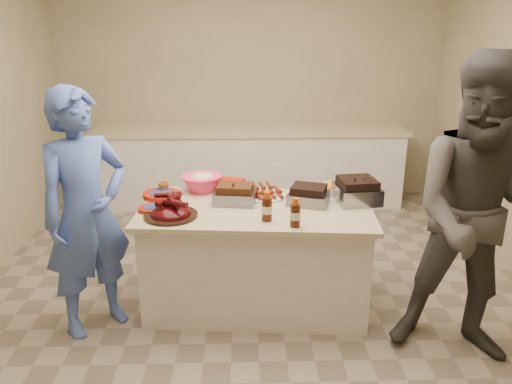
{
  "coord_description": "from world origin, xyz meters",
  "views": [
    {
      "loc": [
        -0.1,
        -3.48,
        2.07
      ],
      "look_at": [
        0.0,
        -0.03,
        0.89
      ],
      "focal_mm": 35.0,
      "sensor_mm": 36.0,
      "label": 1
    }
  ],
  "objects_px": {
    "bbq_bottle_b": "(295,226)",
    "guest_gray": "(461,351)",
    "rib_platter": "(171,217)",
    "guest_blue": "(100,324)",
    "plastic_cup": "(164,193)",
    "bbq_bottle_a": "(267,220)",
    "island": "(256,303)",
    "coleslaw_bowl": "(202,191)",
    "roasting_pan": "(356,201)",
    "mustard_bottle": "(245,202)"
  },
  "relations": [
    {
      "from": "bbq_bottle_b",
      "to": "guest_gray",
      "type": "xyz_separation_m",
      "value": [
        1.1,
        -0.27,
        -0.79
      ]
    },
    {
      "from": "rib_platter",
      "to": "guest_blue",
      "type": "bearing_deg",
      "value": -171.14
    },
    {
      "from": "rib_platter",
      "to": "plastic_cup",
      "type": "height_order",
      "value": "rib_platter"
    },
    {
      "from": "bbq_bottle_a",
      "to": "plastic_cup",
      "type": "xyz_separation_m",
      "value": [
        -0.78,
        0.6,
        0.0
      ]
    },
    {
      "from": "island",
      "to": "guest_blue",
      "type": "relative_size",
      "value": 0.98
    },
    {
      "from": "guest_blue",
      "to": "plastic_cup",
      "type": "bearing_deg",
      "value": 12.35
    },
    {
      "from": "bbq_bottle_a",
      "to": "guest_blue",
      "type": "xyz_separation_m",
      "value": [
        -1.21,
        0.01,
        -0.79
      ]
    },
    {
      "from": "coleslaw_bowl",
      "to": "bbq_bottle_a",
      "type": "bearing_deg",
      "value": -52.91
    },
    {
      "from": "roasting_pan",
      "to": "guest_gray",
      "type": "distance_m",
      "value": 1.24
    },
    {
      "from": "roasting_pan",
      "to": "bbq_bottle_a",
      "type": "relative_size",
      "value": 1.49
    },
    {
      "from": "rib_platter",
      "to": "bbq_bottle_b",
      "type": "distance_m",
      "value": 0.86
    },
    {
      "from": "bbq_bottle_b",
      "to": "guest_gray",
      "type": "relative_size",
      "value": 0.1
    },
    {
      "from": "bbq_bottle_a",
      "to": "plastic_cup",
      "type": "height_order",
      "value": "bbq_bottle_a"
    },
    {
      "from": "guest_blue",
      "to": "guest_gray",
      "type": "bearing_deg",
      "value": -50.78
    },
    {
      "from": "guest_gray",
      "to": "bbq_bottle_b",
      "type": "bearing_deg",
      "value": -177.14
    },
    {
      "from": "mustard_bottle",
      "to": "island",
      "type": "bearing_deg",
      "value": -54.77
    },
    {
      "from": "rib_platter",
      "to": "bbq_bottle_a",
      "type": "bearing_deg",
      "value": -7.89
    },
    {
      "from": "island",
      "to": "roasting_pan",
      "type": "distance_m",
      "value": 1.1
    },
    {
      "from": "rib_platter",
      "to": "guest_gray",
      "type": "distance_m",
      "value": 2.15
    },
    {
      "from": "mustard_bottle",
      "to": "plastic_cup",
      "type": "bearing_deg",
      "value": 160.29
    },
    {
      "from": "plastic_cup",
      "to": "guest_gray",
      "type": "height_order",
      "value": "plastic_cup"
    },
    {
      "from": "island",
      "to": "plastic_cup",
      "type": "relative_size",
      "value": 18.14
    },
    {
      "from": "bbq_bottle_b",
      "to": "guest_blue",
      "type": "height_order",
      "value": "bbq_bottle_b"
    },
    {
      "from": "coleslaw_bowl",
      "to": "rib_platter",
      "type": "bearing_deg",
      "value": -107.85
    },
    {
      "from": "mustard_bottle",
      "to": "guest_gray",
      "type": "distance_m",
      "value": 1.79
    },
    {
      "from": "rib_platter",
      "to": "bbq_bottle_b",
      "type": "height_order",
      "value": "bbq_bottle_b"
    },
    {
      "from": "roasting_pan",
      "to": "mustard_bottle",
      "type": "bearing_deg",
      "value": 172.73
    },
    {
      "from": "roasting_pan",
      "to": "guest_gray",
      "type": "relative_size",
      "value": 0.16
    },
    {
      "from": "coleslaw_bowl",
      "to": "mustard_bottle",
      "type": "height_order",
      "value": "coleslaw_bowl"
    },
    {
      "from": "rib_platter",
      "to": "guest_gray",
      "type": "height_order",
      "value": "rib_platter"
    },
    {
      "from": "roasting_pan",
      "to": "mustard_bottle",
      "type": "distance_m",
      "value": 0.83
    },
    {
      "from": "bbq_bottle_a",
      "to": "guest_blue",
      "type": "relative_size",
      "value": 0.12
    },
    {
      "from": "bbq_bottle_a",
      "to": "coleslaw_bowl",
      "type": "bearing_deg",
      "value": 127.09
    },
    {
      "from": "island",
      "to": "guest_blue",
      "type": "xyz_separation_m",
      "value": [
        -1.14,
        -0.25,
        0.0
      ]
    },
    {
      "from": "guest_gray",
      "to": "roasting_pan",
      "type": "bearing_deg",
      "value": 145.18
    },
    {
      "from": "island",
      "to": "mustard_bottle",
      "type": "height_order",
      "value": "mustard_bottle"
    },
    {
      "from": "roasting_pan",
      "to": "plastic_cup",
      "type": "relative_size",
      "value": 3.31
    },
    {
      "from": "roasting_pan",
      "to": "plastic_cup",
      "type": "distance_m",
      "value": 1.49
    },
    {
      "from": "coleslaw_bowl",
      "to": "bbq_bottle_b",
      "type": "xyz_separation_m",
      "value": [
        0.66,
        -0.75,
        0.0
      ]
    },
    {
      "from": "roasting_pan",
      "to": "mustard_bottle",
      "type": "height_order",
      "value": "roasting_pan"
    },
    {
      "from": "rib_platter",
      "to": "roasting_pan",
      "type": "distance_m",
      "value": 1.38
    },
    {
      "from": "rib_platter",
      "to": "guest_blue",
      "type": "relative_size",
      "value": 0.22
    },
    {
      "from": "rib_platter",
      "to": "coleslaw_bowl",
      "type": "distance_m",
      "value": 0.58
    },
    {
      "from": "rib_platter",
      "to": "mustard_bottle",
      "type": "bearing_deg",
      "value": 28.07
    },
    {
      "from": "bbq_bottle_b",
      "to": "guest_blue",
      "type": "relative_size",
      "value": 0.12
    },
    {
      "from": "roasting_pan",
      "to": "plastic_cup",
      "type": "bearing_deg",
      "value": 164.13
    },
    {
      "from": "rib_platter",
      "to": "bbq_bottle_a",
      "type": "height_order",
      "value": "bbq_bottle_a"
    },
    {
      "from": "bbq_bottle_a",
      "to": "guest_gray",
      "type": "height_order",
      "value": "bbq_bottle_a"
    },
    {
      "from": "roasting_pan",
      "to": "bbq_bottle_b",
      "type": "distance_m",
      "value": 0.69
    },
    {
      "from": "guest_blue",
      "to": "bbq_bottle_a",
      "type": "bearing_deg",
      "value": -42.22
    }
  ]
}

